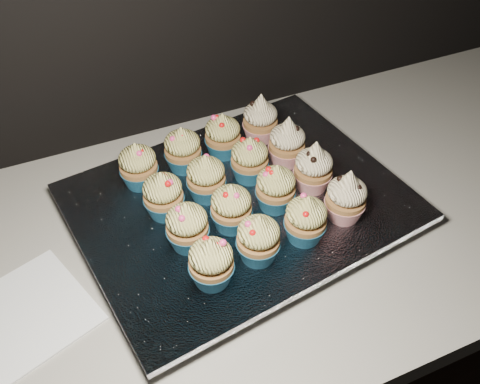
# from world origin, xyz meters

# --- Properties ---
(cabinet) EXTENTS (2.40, 0.60, 0.86)m
(cabinet) POSITION_xyz_m (0.00, 1.70, 0.43)
(cabinet) COLOR black
(cabinet) RESTS_ON ground
(worktop) EXTENTS (2.44, 0.64, 0.04)m
(worktop) POSITION_xyz_m (0.00, 1.70, 0.88)
(worktop) COLOR beige
(worktop) RESTS_ON cabinet
(napkin) EXTENTS (0.21, 0.21, 0.00)m
(napkin) POSITION_xyz_m (-0.37, 1.66, 0.90)
(napkin) COLOR white
(napkin) RESTS_ON worktop
(baking_tray) EXTENTS (0.51, 0.42, 0.02)m
(baking_tray) POSITION_xyz_m (-0.02, 1.72, 0.91)
(baking_tray) COLOR black
(baking_tray) RESTS_ON worktop
(foil_lining) EXTENTS (0.56, 0.46, 0.01)m
(foil_lining) POSITION_xyz_m (-0.02, 1.72, 0.93)
(foil_lining) COLOR silver
(foil_lining) RESTS_ON baking_tray
(cupcake_0) EXTENTS (0.06, 0.06, 0.08)m
(cupcake_0) POSITION_xyz_m (-0.12, 1.59, 0.97)
(cupcake_0) COLOR #1A597B
(cupcake_0) RESTS_ON foil_lining
(cupcake_1) EXTENTS (0.06, 0.06, 0.08)m
(cupcake_1) POSITION_xyz_m (-0.04, 1.60, 0.97)
(cupcake_1) COLOR #1A597B
(cupcake_1) RESTS_ON foil_lining
(cupcake_2) EXTENTS (0.06, 0.06, 0.08)m
(cupcake_2) POSITION_xyz_m (0.04, 1.61, 0.97)
(cupcake_2) COLOR #1A597B
(cupcake_2) RESTS_ON foil_lining
(cupcake_3) EXTENTS (0.06, 0.06, 0.10)m
(cupcake_3) POSITION_xyz_m (0.11, 1.62, 0.97)
(cupcake_3) COLOR #A9171B
(cupcake_3) RESTS_ON foil_lining
(cupcake_4) EXTENTS (0.06, 0.06, 0.08)m
(cupcake_4) POSITION_xyz_m (-0.12, 1.67, 0.97)
(cupcake_4) COLOR #1A597B
(cupcake_4) RESTS_ON foil_lining
(cupcake_5) EXTENTS (0.06, 0.06, 0.08)m
(cupcake_5) POSITION_xyz_m (-0.05, 1.68, 0.97)
(cupcake_5) COLOR #1A597B
(cupcake_5) RESTS_ON foil_lining
(cupcake_6) EXTENTS (0.06, 0.06, 0.08)m
(cupcake_6) POSITION_xyz_m (0.03, 1.69, 0.97)
(cupcake_6) COLOR #1A597B
(cupcake_6) RESTS_ON foil_lining
(cupcake_7) EXTENTS (0.06, 0.06, 0.10)m
(cupcake_7) POSITION_xyz_m (0.10, 1.70, 0.97)
(cupcake_7) COLOR #A9171B
(cupcake_7) RESTS_ON foil_lining
(cupcake_8) EXTENTS (0.06, 0.06, 0.08)m
(cupcake_8) POSITION_xyz_m (-0.14, 1.74, 0.97)
(cupcake_8) COLOR #1A597B
(cupcake_8) RESTS_ON foil_lining
(cupcake_9) EXTENTS (0.06, 0.06, 0.08)m
(cupcake_9) POSITION_xyz_m (-0.06, 1.75, 0.97)
(cupcake_9) COLOR #1A597B
(cupcake_9) RESTS_ON foil_lining
(cupcake_10) EXTENTS (0.06, 0.06, 0.08)m
(cupcake_10) POSITION_xyz_m (0.02, 1.77, 0.97)
(cupcake_10) COLOR #1A597B
(cupcake_10) RESTS_ON foil_lining
(cupcake_11) EXTENTS (0.06, 0.06, 0.10)m
(cupcake_11) POSITION_xyz_m (0.09, 1.78, 0.97)
(cupcake_11) COLOR #A9171B
(cupcake_11) RESTS_ON foil_lining
(cupcake_12) EXTENTS (0.06, 0.06, 0.08)m
(cupcake_12) POSITION_xyz_m (-0.15, 1.82, 0.97)
(cupcake_12) COLOR #1A597B
(cupcake_12) RESTS_ON foil_lining
(cupcake_13) EXTENTS (0.06, 0.06, 0.08)m
(cupcake_13) POSITION_xyz_m (-0.07, 1.83, 0.97)
(cupcake_13) COLOR #1A597B
(cupcake_13) RESTS_ON foil_lining
(cupcake_14) EXTENTS (0.06, 0.06, 0.08)m
(cupcake_14) POSITION_xyz_m (0.00, 1.84, 0.97)
(cupcake_14) COLOR #1A597B
(cupcake_14) RESTS_ON foil_lining
(cupcake_15) EXTENTS (0.06, 0.06, 0.10)m
(cupcake_15) POSITION_xyz_m (0.08, 1.86, 0.97)
(cupcake_15) COLOR #A9171B
(cupcake_15) RESTS_ON foil_lining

